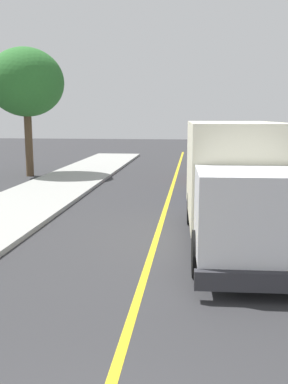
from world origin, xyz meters
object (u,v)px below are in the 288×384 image
(parked_car_mid, at_px, (216,164))
(street_tree_down_block, at_px, (26,83))
(parked_car_near, at_px, (223,179))
(box_truck, at_px, (236,178))

(parked_car_mid, height_order, street_tree_down_block, street_tree_down_block)
(street_tree_down_block, bearing_deg, parked_car_near, -27.46)
(parked_car_mid, xyz_separation_m, street_tree_down_block, (-10.42, -0.13, 4.35))
(box_truck, xyz_separation_m, street_tree_down_block, (-10.29, 11.94, 3.38))
(box_truck, bearing_deg, street_tree_down_block, 130.76)
(box_truck, relative_size, parked_car_mid, 1.65)
(box_truck, height_order, parked_car_near, box_truck)
(parked_car_near, distance_m, parked_car_mid, 5.55)
(box_truck, bearing_deg, parked_car_near, 88.87)
(box_truck, xyz_separation_m, parked_car_near, (0.13, 6.53, -0.97))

